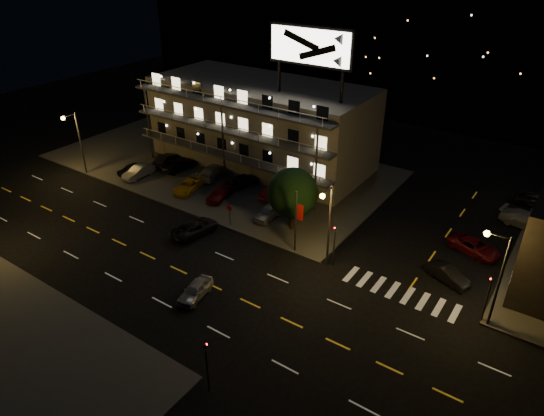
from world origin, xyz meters
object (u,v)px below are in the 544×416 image
Objects in this scene: lot_car_4 at (268,212)px; tree at (292,194)px; lot_car_2 at (188,186)px; lot_car_7 at (212,171)px; road_car_east at (195,290)px; side_car_0 at (448,274)px; road_car_west at (195,228)px.

tree is at bearing -7.48° from lot_car_4.
lot_car_7 is at bearing 78.91° from lot_car_2.
lot_car_2 is at bearing -179.52° from lot_car_4.
road_car_east is at bearing -58.03° from lot_car_2.
lot_car_4 is (-3.14, 0.38, -3.21)m from tree.
lot_car_2 is at bearing 111.54° from side_car_0.
lot_car_7 is at bearing 158.80° from lot_car_4.
tree is 10.26m from road_car_west.
tree is at bearing 146.42° from lot_car_7.
lot_car_2 is at bearing -32.95° from road_car_west.
side_car_0 is (30.08, 0.29, -0.11)m from lot_car_2.
lot_car_4 is at bearing 143.62° from lot_car_7.
lot_car_4 is 1.03× the size of side_car_0.
side_car_0 is at bearing -0.25° from lot_car_4.
side_car_0 is 24.07m from road_car_west.
lot_car_4 reaches higher than road_car_east.
lot_car_4 is at bearing 173.04° from tree.
road_car_east is 9.92m from road_car_west.
lot_car_7 is at bearing 117.47° from road_car_east.
tree reaches higher than lot_car_7.
road_car_west is at bearing -55.39° from lot_car_2.
lot_car_7 reaches higher than lot_car_4.
lot_car_4 is at bearing -11.96° from lot_car_2.
side_car_0 is (18.79, 0.09, -0.19)m from lot_car_4.
tree reaches higher than road_car_west.
lot_car_7 is 1.05× the size of road_car_west.
road_car_east is (2.35, -13.87, -0.19)m from lot_car_4.
lot_car_4 reaches higher than road_car_west.
tree is at bearing -13.70° from lot_car_2.
lot_car_7 reaches higher than road_car_west.
lot_car_4 reaches higher than lot_car_2.
tree is 15.64m from lot_car_7.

